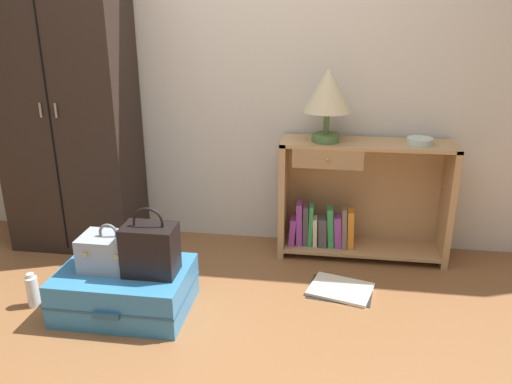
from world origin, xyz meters
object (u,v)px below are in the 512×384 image
table_lamp (328,93)px  bottle (33,291)px  handbag (150,249)px  open_book_on_floor (341,289)px  bowl (420,141)px  train_case (110,252)px  wardrobe (67,103)px  suitcase_large (125,289)px  bookshelf (355,201)px

table_lamp → bottle: size_ratio=2.27×
handbag → open_book_on_floor: (1.01, 0.38, -0.38)m
bowl → train_case: size_ratio=0.51×
wardrobe → suitcase_large: (0.64, -0.79, -0.86)m
table_lamp → train_case: size_ratio=1.48×
bowl → open_book_on_floor: bearing=-132.5°
wardrobe → open_book_on_floor: size_ratio=4.80×
train_case → bottle: train_case is taller
bookshelf → handbag: bookshelf is taller
bowl → wardrobe: bearing=-178.7°
bowl → suitcase_large: size_ratio=0.22×
bowl → suitcase_large: bowl is taller
suitcase_large → table_lamp: bearing=38.7°
bottle → open_book_on_floor: bottle is taller
train_case → bookshelf: bearing=33.2°
suitcase_large → handbag: (0.16, -0.01, 0.26)m
wardrobe → table_lamp: size_ratio=4.33×
wardrobe → train_case: 1.16m
bowl → handbag: bowl is taller
bookshelf → train_case: (-1.32, -0.86, -0.03)m
wardrobe → suitcase_large: 1.33m
bookshelf → wardrobe: bearing=-177.5°
wardrobe → train_case: (0.57, -0.78, -0.64)m
suitcase_large → bottle: bearing=-175.4°
table_lamp → wardrobe: bearing=-178.7°
suitcase_large → open_book_on_floor: (1.17, 0.37, -0.11)m
handbag → bottle: 0.75m
bowl → bottle: size_ratio=0.78×
table_lamp → open_book_on_floor: (0.13, -0.47, -1.07)m
suitcase_large → bottle: suitcase_large is taller
bowl → open_book_on_floor: (-0.44, -0.48, -0.79)m
bookshelf → bottle: size_ratio=5.43×
table_lamp → open_book_on_floor: 1.18m
wardrobe → bowl: size_ratio=12.65×
wardrobe → bookshelf: size_ratio=1.81×
table_lamp → handbag: bearing=-136.0°
bookshelf → table_lamp: 0.74m
suitcase_large → bottle: 0.53m
bookshelf → bowl: size_ratio=6.98×
suitcase_large → bookshelf: bearing=35.1°
bookshelf → train_case: bookshelf is taller
bookshelf → handbag: 1.40m
suitcase_large → open_book_on_floor: size_ratio=1.71×
train_case → open_book_on_floor: bearing=15.8°
table_lamp → bowl: bearing=1.4°
table_lamp → bookshelf: bearing=12.4°
bookshelf → bottle: (-1.77, -0.92, -0.28)m
handbag → open_book_on_floor: size_ratio=0.91×
wardrobe → bookshelf: bearing=2.5°
bottle → suitcase_large: bearing=4.6°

